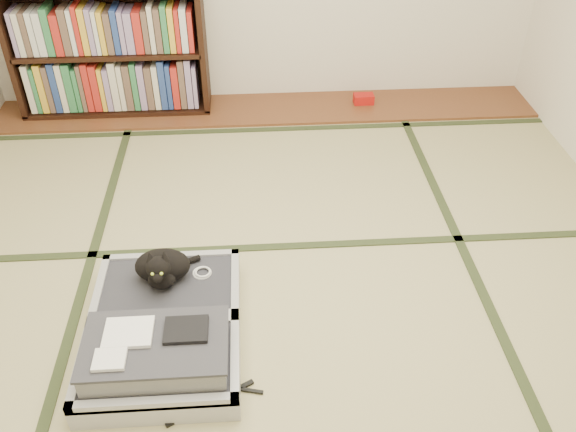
{
  "coord_description": "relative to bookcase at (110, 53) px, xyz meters",
  "views": [
    {
      "loc": [
        -0.12,
        -2.14,
        2.15
      ],
      "look_at": [
        0.05,
        0.35,
        0.25
      ],
      "focal_mm": 38.0,
      "sensor_mm": 36.0,
      "label": 1
    }
  ],
  "objects": [
    {
      "name": "floor",
      "position": [
        1.1,
        -2.07,
        -0.45
      ],
      "size": [
        4.5,
        4.5,
        0.0
      ],
      "primitive_type": "plane",
      "color": "tan",
      "rests_on": "ground"
    },
    {
      "name": "cable_coil",
      "position": [
        0.71,
        -2.0,
        -0.31
      ],
      "size": [
        0.09,
        0.09,
        0.02
      ],
      "color": "white",
      "rests_on": "suitcase"
    },
    {
      "name": "wood_strip",
      "position": [
        1.1,
        -0.07,
        -0.44
      ],
      "size": [
        4.0,
        0.5,
        0.02
      ],
      "primitive_type": "cube",
      "color": "brown",
      "rests_on": "ground"
    },
    {
      "name": "hanger",
      "position": [
        0.76,
        -2.62,
        -0.44
      ],
      "size": [
        0.4,
        0.28,
        0.01
      ],
      "color": "black",
      "rests_on": "floor"
    },
    {
      "name": "suitcase",
      "position": [
        0.55,
        -2.33,
        -0.36
      ],
      "size": [
        0.68,
        0.9,
        0.27
      ],
      "color": "#ACACB1",
      "rests_on": "floor"
    },
    {
      "name": "tatami_borders",
      "position": [
        1.1,
        -1.58,
        -0.45
      ],
      "size": [
        4.0,
        4.5,
        0.01
      ],
      "color": "#2D381E",
      "rests_on": "ground"
    },
    {
      "name": "red_item",
      "position": [
        1.84,
        -0.04,
        -0.4
      ],
      "size": [
        0.15,
        0.09,
        0.07
      ],
      "primitive_type": "cube",
      "rotation": [
        0.0,
        0.0,
        0.01
      ],
      "color": "#AF120E",
      "rests_on": "wood_strip"
    },
    {
      "name": "cat",
      "position": [
        0.53,
        -2.04,
        -0.23
      ],
      "size": [
        0.3,
        0.3,
        0.24
      ],
      "color": "black",
      "rests_on": "suitcase"
    },
    {
      "name": "room_shell",
      "position": [
        1.1,
        -2.07,
        1.01
      ],
      "size": [
        4.5,
        4.5,
        4.5
      ],
      "color": "white",
      "rests_on": "ground"
    },
    {
      "name": "bookcase",
      "position": [
        0.0,
        0.0,
        0.0
      ],
      "size": [
        1.35,
        0.31,
        0.92
      ],
      "color": "black",
      "rests_on": "wood_strip"
    }
  ]
}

